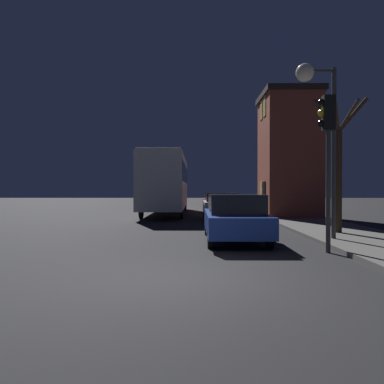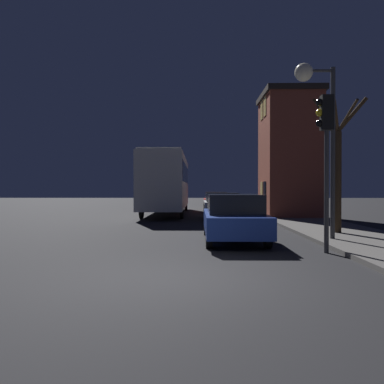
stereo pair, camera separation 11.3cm
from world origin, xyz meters
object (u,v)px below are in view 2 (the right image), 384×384
Objects in this scene: traffic_light at (325,140)px; car_far_lane at (216,201)px; car_mid_lane at (222,205)px; car_near_lane at (233,217)px; streetlamp at (315,102)px; bus at (167,180)px; bare_tree at (338,168)px.

traffic_light is 19.52m from car_far_lane.
traffic_light is 1.01× the size of car_mid_lane.
streetlamp is at bearing -6.08° from car_near_lane.
streetlamp reaches higher than car_far_lane.
streetlamp is 1.35× the size of car_far_lane.
traffic_light is at bearing -84.32° from car_far_lane.
traffic_light is 15.78m from bus.
car_mid_lane is at bearing 105.10° from streetlamp.
bus is (-5.31, 14.84, -0.69)m from traffic_light.
car_near_lane reaches higher than car_mid_lane.
streetlamp is 9.60m from car_mid_lane.
bare_tree is 1.21× the size of car_far_lane.
car_mid_lane is (-2.02, 10.49, -2.16)m from traffic_light.
bus is 2.53× the size of car_near_lane.
car_near_lane is at bearing -90.84° from car_far_lane.
streetlamp is 2.82m from bare_tree.
bare_tree reaches higher than car_far_lane.
bare_tree is at bearing -77.41° from car_far_lane.
traffic_light is (-0.30, -1.89, -1.42)m from streetlamp.
car_near_lane is 17.15m from car_far_lane.
bare_tree is at bearing -58.67° from bus.
traffic_light is at bearing -70.30° from bus.
traffic_light is 1.02× the size of car_far_lane.
car_near_lane is 1.16× the size of car_far_lane.
car_near_lane is (3.15, -12.69, -1.48)m from bus.
car_mid_lane reaches higher than car_far_lane.
car_far_lane is (0.10, 8.81, -0.04)m from car_mid_lane.
streetlamp reaches higher than traffic_light.
bus is at bearing 109.70° from traffic_light.
car_far_lane is at bearing 97.27° from streetlamp.
traffic_light is 0.85× the size of bare_tree.
car_near_lane is at bearing -76.08° from bus.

